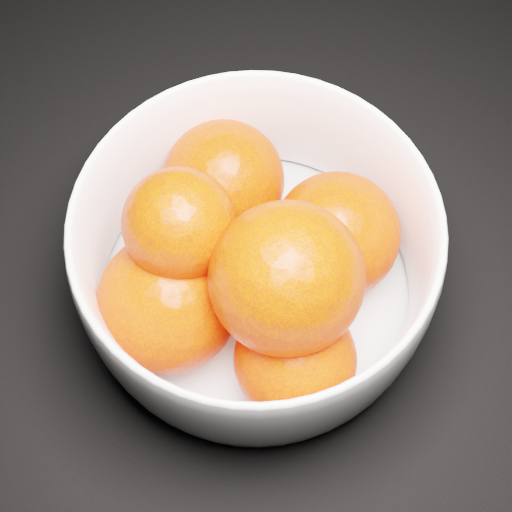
% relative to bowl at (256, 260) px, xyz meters
% --- Properties ---
extents(bowl, '(0.24, 0.24, 0.12)m').
position_rel_bowl_xyz_m(bowl, '(0.00, 0.00, 0.00)').
color(bowl, white).
rests_on(bowl, ground).
extents(orange_pile, '(0.18, 0.19, 0.14)m').
position_rel_bowl_xyz_m(orange_pile, '(-0.00, -0.01, 0.01)').
color(orange_pile, red).
rests_on(orange_pile, bowl).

